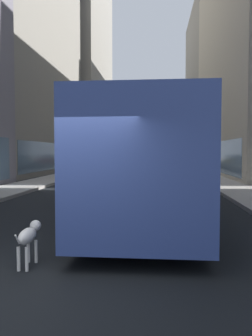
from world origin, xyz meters
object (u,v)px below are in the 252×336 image
at_px(transit_bus, 146,158).
at_px(car_yellow_taxi, 153,161).
at_px(car_red_coupe, 136,160).
at_px(car_white_van, 168,164).
at_px(dalmatian_dog, 29,236).
at_px(car_black_suv, 112,164).

height_order(transit_bus, car_yellow_taxi, transit_bus).
distance_m(transit_bus, car_red_coupe, 36.37).
xyz_separation_m(car_white_van, dalmatian_dog, (-3.46, -26.78, -0.31)).
bearing_deg(car_yellow_taxi, transit_bus, -90.00).
bearing_deg(car_black_suv, dalmatian_dog, -85.45).
distance_m(car_red_coupe, car_black_suv, 14.89).
height_order(car_red_coupe, dalmatian_dog, car_red_coupe).
relative_size(car_red_coupe, car_yellow_taxi, 1.06).
xyz_separation_m(car_black_suv, dalmatian_dog, (2.14, -26.84, -0.31)).
distance_m(transit_bus, car_yellow_taxi, 32.34).
distance_m(transit_bus, car_white_van, 21.49).
bearing_deg(car_red_coupe, transit_bus, -86.21).
distance_m(car_black_suv, dalmatian_dog, 26.93).
bearing_deg(transit_bus, car_white_van, 85.73).
distance_m(car_white_van, car_red_coupe, 15.40).
distance_m(car_red_coupe, dalmatian_dog, 41.66).
distance_m(transit_bus, dalmatian_dog, 5.83).
relative_size(car_yellow_taxi, car_black_suv, 1.07).
xyz_separation_m(car_red_coupe, dalmatian_dog, (0.54, -41.65, -0.31)).
bearing_deg(transit_bus, dalmatian_dog, -109.10).
distance_m(car_white_van, car_yellow_taxi, 11.03).
height_order(transit_bus, car_red_coupe, transit_bus).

